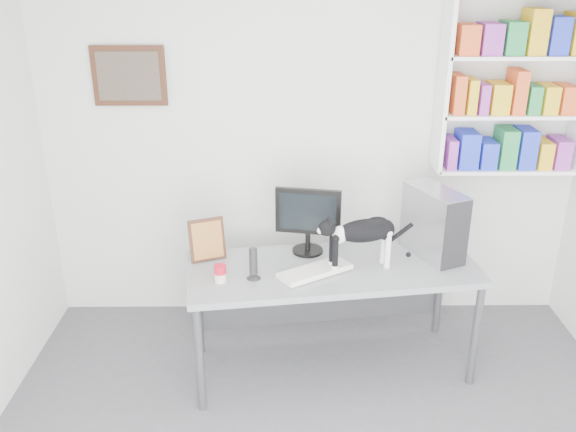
{
  "coord_description": "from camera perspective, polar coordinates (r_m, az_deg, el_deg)",
  "views": [
    {
      "loc": [
        -0.21,
        -2.39,
        2.63
      ],
      "look_at": [
        -0.18,
        1.53,
        1.01
      ],
      "focal_mm": 38.0,
      "sensor_mm": 36.0,
      "label": 1
    }
  ],
  "objects": [
    {
      "name": "pc_tower",
      "position": [
        4.2,
        13.48,
        -0.61
      ],
      "size": [
        0.38,
        0.51,
        0.47
      ],
      "primitive_type": "cube",
      "rotation": [
        0.0,
        0.0,
        0.42
      ],
      "color": "#B0B0B5",
      "rests_on": "desk"
    },
    {
      "name": "monitor",
      "position": [
        4.12,
        1.89,
        -0.41
      ],
      "size": [
        0.47,
        0.29,
        0.47
      ],
      "primitive_type": "cube",
      "rotation": [
        0.0,
        0.0,
        -0.19
      ],
      "color": "black",
      "rests_on": "desk"
    },
    {
      "name": "speaker",
      "position": [
        3.83,
        -3.26,
        -4.42
      ],
      "size": [
        0.1,
        0.1,
        0.21
      ],
      "primitive_type": "cylinder",
      "rotation": [
        0.0,
        0.0,
        0.04
      ],
      "color": "black",
      "rests_on": "desk"
    },
    {
      "name": "soup_can",
      "position": [
        3.83,
        -6.37,
        -5.38
      ],
      "size": [
        0.1,
        0.1,
        0.11
      ],
      "primitive_type": "cylinder",
      "rotation": [
        0.0,
        0.0,
        0.41
      ],
      "color": "red",
      "rests_on": "desk"
    },
    {
      "name": "leaning_print",
      "position": [
        4.09,
        -7.58,
        -2.14
      ],
      "size": [
        0.26,
        0.17,
        0.3
      ],
      "primitive_type": "cube",
      "rotation": [
        0.0,
        0.0,
        0.36
      ],
      "color": "#432215",
      "rests_on": "desk"
    },
    {
      "name": "bookshelf",
      "position": [
        4.6,
        20.46,
        11.37
      ],
      "size": [
        1.03,
        0.28,
        1.24
      ],
      "primitive_type": "cube",
      "color": "white",
      "rests_on": "room"
    },
    {
      "name": "wall_art",
      "position": [
        4.55,
        -14.65,
        12.57
      ],
      "size": [
        0.52,
        0.04,
        0.42
      ],
      "primitive_type": "cube",
      "color": "#432215",
      "rests_on": "room"
    },
    {
      "name": "room",
      "position": [
        2.72,
        4.07,
        -5.66
      ],
      "size": [
        4.01,
        4.01,
        2.7
      ],
      "color": "#515156",
      "rests_on": "ground"
    },
    {
      "name": "cat",
      "position": [
        3.95,
        6.98,
        -2.54
      ],
      "size": [
        0.6,
        0.28,
        0.36
      ],
      "primitive_type": null,
      "rotation": [
        0.0,
        0.0,
        0.23
      ],
      "color": "black",
      "rests_on": "desk"
    },
    {
      "name": "keyboard",
      "position": [
        3.92,
        2.53,
        -5.15
      ],
      "size": [
        0.51,
        0.41,
        0.04
      ],
      "primitive_type": "cube",
      "rotation": [
        0.0,
        0.0,
        0.56
      ],
      "color": "silver",
      "rests_on": "desk"
    },
    {
      "name": "desk",
      "position": [
        4.23,
        4.1,
        -9.48
      ],
      "size": [
        1.99,
        1.0,
        0.79
      ],
      "primitive_type": "cube",
      "rotation": [
        0.0,
        0.0,
        0.14
      ],
      "color": "gray",
      "rests_on": "room"
    }
  ]
}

